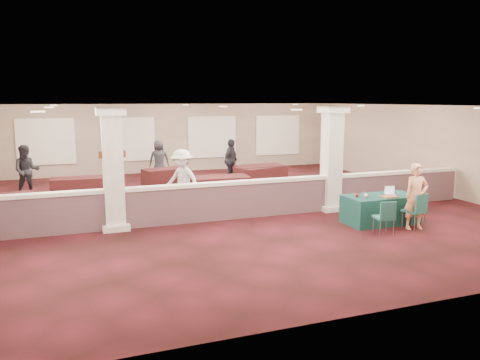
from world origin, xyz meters
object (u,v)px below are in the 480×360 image
object	(u,v)px
far_table_front_center	(221,188)
attendee_d	(159,160)
conf_chair_side	(386,215)
far_table_back_right	(260,175)
far_table_front_right	(260,176)
attendee_c	(231,161)
attendee_b	(182,180)
near_table	(381,209)
attendee_a	(27,171)
far_table_back_left	(77,187)
conf_chair_main	(417,208)
woman	(416,197)
far_table_back_center	(166,177)

from	to	relation	value
far_table_front_center	attendee_d	size ratio (longest dim) A/B	1.12
conf_chair_side	far_table_back_right	world-z (taller)	conf_chair_side
far_table_front_right	attendee_c	world-z (taller)	attendee_c
attendee_b	attendee_d	size ratio (longest dim) A/B	1.10
far_table_front_right	attendee_d	bearing A→B (deg)	141.26
attendee_b	attendee_c	bearing A→B (deg)	104.90
near_table	attendee_d	bearing A→B (deg)	115.71
far_table_front_right	attendee_a	bearing A→B (deg)	173.30
attendee_b	attendee_d	distance (m)	5.82
near_table	attendee_a	world-z (taller)	attendee_a
far_table_front_center	far_table_back_left	xyz separation A→B (m)	(-4.66, 1.94, -0.04)
conf_chair_main	far_table_back_left	distance (m)	11.18
attendee_a	attendee_c	distance (m)	7.64
woman	conf_chair_side	bearing A→B (deg)	-159.21
conf_chair_main	attendee_b	distance (m)	6.81
attendee_a	far_table_back_left	bearing A→B (deg)	-26.29
conf_chair_side	far_table_back_left	world-z (taller)	conf_chair_side
attendee_a	near_table	bearing A→B (deg)	-38.08
far_table_back_center	near_table	bearing A→B (deg)	-59.15
far_table_back_left	attendee_c	distance (m)	6.07
attendee_c	conf_chair_side	bearing A→B (deg)	-127.89
conf_chair_side	attendee_c	size ratio (longest dim) A/B	0.49
far_table_back_left	attendee_a	world-z (taller)	attendee_a
far_table_back_left	attendee_d	size ratio (longest dim) A/B	1.01
far_table_front_right	far_table_back_left	distance (m)	6.87
attendee_a	attendee_c	xyz separation A→B (m)	(7.64, 0.03, -0.00)
conf_chair_side	attendee_a	bearing A→B (deg)	145.01
attendee_b	attendee_c	world-z (taller)	attendee_b
near_table	far_table_front_right	bearing A→B (deg)	98.49
far_table_front_right	far_table_back_right	bearing A→B (deg)	67.04
far_table_front_center	far_table_front_right	xyz separation A→B (m)	(2.21, 1.74, -0.00)
attendee_c	attendee_d	size ratio (longest dim) A/B	1.05
conf_chair_main	far_table_front_right	world-z (taller)	conf_chair_main
far_table_front_center	far_table_back_left	size ratio (longest dim) A/B	1.12
conf_chair_side	far_table_back_center	bearing A→B (deg)	122.67
far_table_front_center	conf_chair_main	bearing A→B (deg)	-55.66
conf_chair_side	far_table_back_center	world-z (taller)	conf_chair_side
far_table_front_right	far_table_back_left	xyz separation A→B (m)	(-6.87, 0.20, -0.04)
far_table_back_left	attendee_c	xyz separation A→B (m)	(5.99, 0.83, 0.56)
attendee_a	attendee_d	size ratio (longest dim) A/B	1.06
attendee_b	attendee_c	size ratio (longest dim) A/B	1.05
far_table_back_right	attendee_c	distance (m)	1.37
far_table_front_center	attendee_c	distance (m)	3.11
far_table_front_center	woman	bearing A→B (deg)	-55.86
attendee_d	far_table_front_right	bearing A→B (deg)	150.20
conf_chair_side	far_table_front_center	world-z (taller)	conf_chair_side
far_table_back_center	attendee_d	distance (m)	1.67
far_table_back_left	conf_chair_main	bearing A→B (deg)	-41.38
conf_chair_main	far_table_front_right	distance (m)	7.35
conf_chair_side	woman	xyz separation A→B (m)	(1.10, 0.21, 0.35)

